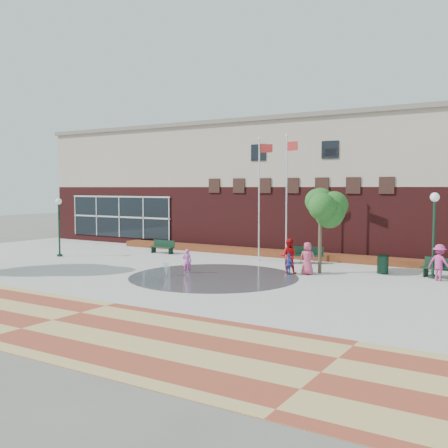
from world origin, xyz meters
The scene contains 22 objects.
ground centered at (0.00, 0.00, 0.00)m, with size 120.00×120.00×0.00m, color #666056.
plaza_concrete centered at (0.00, 4.00, 0.00)m, with size 46.00×18.00×0.01m, color #A8A8A0.
paver_band centered at (0.00, -7.00, 0.00)m, with size 46.00×6.00×0.01m, color #973D28.
splash_pad centered at (0.00, 3.00, 0.00)m, with size 8.40×8.40×0.01m, color #383A3D.
library_building centered at (0.00, 17.48, 4.64)m, with size 44.40×10.40×9.20m.
flower_bed centered at (0.00, 11.60, 0.00)m, with size 26.00×1.20×0.40m, color #9E0517.
flagpole_left centered at (-0.73, 9.30, 4.15)m, with size 0.85×0.31×7.45m.
flagpole_right centered at (1.02, 9.41, 4.22)m, with size 0.88×0.38×7.54m.
lamp_left centered at (-12.67, 4.32, 2.34)m, with size 0.40×0.40×3.77m.
lamp_right centered at (9.38, 8.31, 2.62)m, with size 0.45×0.45×4.22m.
bench_left centered at (-7.98, 9.02, 0.29)m, with size 1.82×0.55×0.91m.
bench_mid centered at (2.15, 9.77, 0.32)m, with size 2.01×1.30×0.99m.
bench_right centered at (9.80, 8.43, 0.32)m, with size 2.07×1.04×1.00m.
trash_can centered at (6.93, 8.39, 0.50)m, with size 0.60×0.60×0.99m.
tree_mid centered at (4.08, 6.88, 3.22)m, with size 2.62×2.62×4.42m.
water_jet_a centered at (-2.11, 1.90, 0.00)m, with size 0.34×0.34×0.67m, color white.
water_jet_b centered at (-2.37, 4.10, 0.00)m, with size 0.18×0.18×0.40m, color white.
child_splash centered at (-1.73, 3.16, 0.64)m, with size 0.47×0.31×1.29m, color #ED56BD.
adult_red centered at (2.72, 5.95, 0.92)m, with size 0.89×0.69×1.83m, color red.
adult_pink centered at (3.71, 6.11, 0.84)m, with size 0.82×0.54×1.69m, color #C44363.
child_blue centered at (2.98, 5.46, 0.56)m, with size 0.65×0.27×1.11m, color #344CAB.
person_bench centered at (9.77, 7.73, 0.88)m, with size 1.14×0.66×1.77m, color #C73783.
Camera 1 is at (13.97, -18.72, 4.47)m, focal length 42.00 mm.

